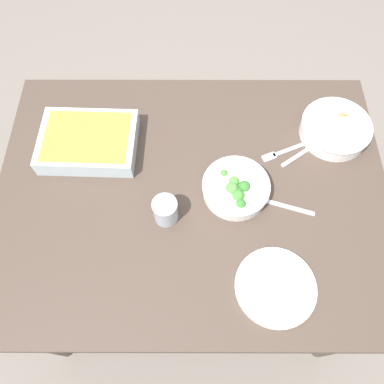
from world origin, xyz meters
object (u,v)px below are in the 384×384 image
Objects in this scene: drink_cup at (165,211)px; spoon_by_stew at (308,149)px; stew_bowl at (335,128)px; spoon_by_broccoli at (276,204)px; baking_dish at (88,141)px; side_plate at (275,287)px; broccoli_bowl at (236,189)px; fork_on_table at (283,152)px.

drink_cup is 0.55× the size of spoon_by_stew.
drink_cup reaches higher than spoon_by_stew.
stew_bowl reaches higher than spoon_by_stew.
stew_bowl is 1.30× the size of spoon_by_broccoli.
baking_dish is 0.71m from side_plate.
stew_bowl is at bearing -129.15° from spoon_by_broccoli.
side_plate is at bearing 108.47° from broccoli_bowl.
stew_bowl is 0.73× the size of baking_dish.
spoon_by_broccoli is (-0.33, -0.04, -0.03)m from drink_cup.
fork_on_table is (-0.16, -0.15, -0.03)m from broccoli_bowl.
spoon_by_stew is at bearing -152.45° from drink_cup.
spoon_by_stew is (-0.25, -0.16, -0.03)m from broccoli_bowl.
spoon_by_stew is at bearing 179.41° from baking_dish.
baking_dish is at bearing -19.29° from spoon_by_broccoli.
spoon_by_broccoli is at bearing -173.18° from drink_cup.
spoon_by_broccoli is at bearing 50.85° from stew_bowl.
broccoli_bowl reaches higher than side_plate.
spoon_by_stew is (-0.70, 0.01, -0.03)m from baking_dish.
broccoli_bowl is 1.19× the size of fork_on_table.
baking_dish is 1.77× the size of spoon_by_broccoli.
drink_cup is (0.21, 0.08, 0.01)m from broccoli_bowl.
spoon_by_stew is (0.09, 0.06, -0.03)m from stew_bowl.
drink_cup is (-0.25, 0.24, 0.00)m from baking_dish.
broccoli_bowl reaches higher than fork_on_table.
spoon_by_stew is at bearing -108.77° from side_plate.
stew_bowl and baking_dish have the same top height.
drink_cup reaches higher than side_plate.
broccoli_bowl is at bearing -71.53° from side_plate.
stew_bowl is 0.33m from spoon_by_broccoli.
baking_dish is at bearing -0.59° from spoon_by_stew.
drink_cup is at bearing 28.79° from stew_bowl.
stew_bowl is at bearing -151.21° from drink_cup.
stew_bowl reaches higher than fork_on_table.
side_plate is (-0.09, 0.28, -0.02)m from broccoli_bowl.
stew_bowl is at bearing -157.13° from fork_on_table.
broccoli_bowl is at bearing 160.02° from baking_dish.
spoon_by_broccoli is 0.19m from fork_on_table.
broccoli_bowl reaches higher than spoon_by_broccoli.
broccoli_bowl is 0.49m from baking_dish.
side_plate is at bearing 71.23° from spoon_by_stew.
drink_cup is 0.50× the size of fork_on_table.
spoon_by_stew is 0.91× the size of fork_on_table.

